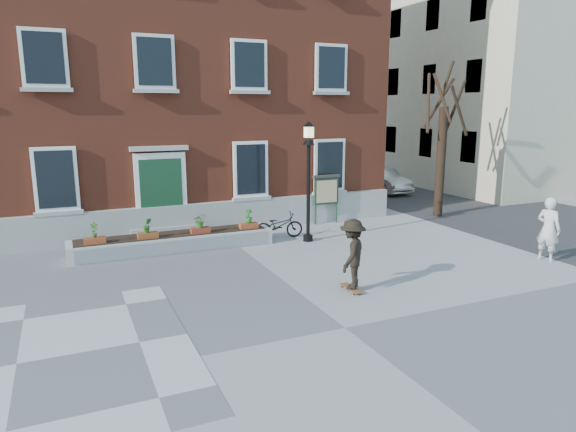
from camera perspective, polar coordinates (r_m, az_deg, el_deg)
name	(u,v)px	position (r m, az deg, el deg)	size (l,w,h in m)	color
ground	(345,328)	(10.71, 6.35, -12.25)	(100.00, 100.00, 0.00)	gray
checker_patch	(16,364)	(10.43, -27.94, -14.34)	(6.00, 6.00, 0.01)	#5E5F61
bicycle	(279,225)	(17.47, -1.03, -1.06)	(0.58, 1.66, 0.87)	black
parked_car	(381,180)	(27.38, 10.32, 3.96)	(1.34, 3.86, 1.27)	#B4B7B9
bystander	(548,229)	(16.59, 26.95, -1.30)	(0.69, 0.45, 1.88)	silver
brick_building	(133,59)	(22.66, -16.89, 16.38)	(18.40, 10.85, 12.60)	brown
planter_assembly	(174,241)	(16.39, -12.56, -2.70)	(6.20, 1.12, 1.15)	beige
bare_tree	(442,148)	(21.62, 16.70, 7.29)	(1.83, 1.83, 6.16)	black
side_street	(434,66)	(36.46, 15.93, 15.74)	(15.20, 36.00, 14.50)	#363638
lamp_post	(309,165)	(16.72, 2.30, 5.67)	(0.40, 0.40, 3.93)	black
notice_board	(326,191)	(19.55, 4.27, 2.80)	(1.10, 0.16, 1.87)	#1A3426
skateboarder	(352,254)	(12.45, 7.15, -4.22)	(1.23, 1.22, 1.78)	brown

